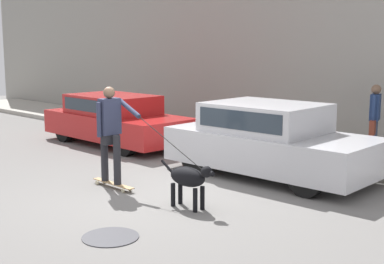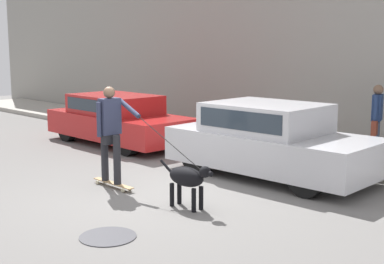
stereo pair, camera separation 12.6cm
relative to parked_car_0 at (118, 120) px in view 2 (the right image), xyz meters
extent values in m
plane|color=slate|center=(4.01, -2.43, -0.60)|extent=(36.00, 36.00, 0.00)
cube|color=gray|center=(4.01, 3.34, 2.32)|extent=(32.00, 0.30, 5.85)
cube|color=#A39E93|center=(4.01, 2.06, -0.53)|extent=(30.00, 2.22, 0.14)
cylinder|color=black|center=(1.31, 0.69, -0.29)|extent=(0.61, 0.21, 0.61)
cylinder|color=black|center=(1.29, -0.73, -0.29)|extent=(0.61, 0.21, 0.61)
cylinder|color=black|center=(-1.20, 0.73, -0.29)|extent=(0.61, 0.21, 0.61)
cylinder|color=black|center=(-1.23, -0.69, -0.29)|extent=(0.61, 0.21, 0.61)
cube|color=#B21E1E|center=(0.04, 0.00, -0.13)|extent=(4.08, 1.73, 0.58)
cube|color=#B21E1E|center=(-0.12, 0.00, 0.39)|extent=(2.19, 1.54, 0.46)
cube|color=#28333D|center=(-0.13, -0.75, 0.41)|extent=(1.90, 0.04, 0.29)
cylinder|color=black|center=(5.89, 0.80, -0.29)|extent=(0.63, 0.21, 0.62)
cylinder|color=black|center=(5.93, -0.75, -0.29)|extent=(0.63, 0.21, 0.62)
cylinder|color=black|center=(3.46, 0.75, -0.29)|extent=(0.63, 0.21, 0.62)
cylinder|color=black|center=(3.49, -0.80, -0.29)|extent=(0.63, 0.21, 0.62)
cube|color=#BCBCC1|center=(4.69, 0.00, -0.09)|extent=(3.96, 1.88, 0.65)
cube|color=#BCBCC1|center=(4.54, 0.00, 0.50)|extent=(2.10, 1.66, 0.53)
cube|color=#28333D|center=(4.56, -0.81, 0.53)|extent=(1.82, 0.05, 0.34)
cylinder|color=black|center=(5.18, -2.42, -0.42)|extent=(0.07, 0.07, 0.36)
cylinder|color=black|center=(5.19, -2.58, -0.42)|extent=(0.07, 0.07, 0.36)
cylinder|color=black|center=(4.73, -2.44, -0.42)|extent=(0.07, 0.07, 0.36)
cylinder|color=black|center=(4.74, -2.60, -0.42)|extent=(0.07, 0.07, 0.36)
ellipsoid|color=black|center=(4.96, -2.51, -0.11)|extent=(0.65, 0.33, 0.30)
sphere|color=black|center=(5.33, -2.49, 0.02)|extent=(0.17, 0.17, 0.17)
cylinder|color=black|center=(5.41, -2.49, 0.01)|extent=(0.10, 0.08, 0.08)
cylinder|color=black|center=(4.54, -2.53, -0.03)|extent=(0.26, 0.05, 0.20)
cylinder|color=beige|center=(3.60, -2.52, -0.56)|extent=(0.07, 0.03, 0.07)
cylinder|color=beige|center=(3.60, -2.67, -0.56)|extent=(0.07, 0.03, 0.07)
cylinder|color=beige|center=(2.86, -2.51, -0.56)|extent=(0.07, 0.03, 0.07)
cylinder|color=beige|center=(2.86, -2.66, -0.56)|extent=(0.07, 0.03, 0.07)
cube|color=#A88456|center=(3.23, -2.59, -0.52)|extent=(1.03, 0.14, 0.02)
cylinder|color=#232328|center=(3.36, -2.59, -0.09)|extent=(0.13, 0.13, 0.85)
cylinder|color=#232328|center=(3.00, -2.59, -0.09)|extent=(0.13, 0.13, 0.85)
cube|color=#232328|center=(3.18, -2.59, 0.25)|extent=(0.16, 0.28, 0.17)
cube|color=#2D334C|center=(3.18, -2.59, 0.64)|extent=(0.19, 0.36, 0.62)
sphere|color=brown|center=(3.18, -2.59, 1.05)|extent=(0.20, 0.20, 0.20)
cylinder|color=#2D334C|center=(3.18, -2.81, 0.61)|extent=(0.08, 0.08, 0.59)
cylinder|color=#2D334C|center=(3.46, -2.38, 0.79)|extent=(0.57, 0.11, 0.30)
cylinder|color=black|center=(4.53, -2.44, 0.33)|extent=(1.61, 0.10, 0.69)
cylinder|color=#3D4760|center=(5.52, 2.44, -0.09)|extent=(0.13, 0.13, 0.75)
cylinder|color=#3D4760|center=(5.48, 2.58, -0.09)|extent=(0.13, 0.13, 0.75)
cube|color=navy|center=(5.50, 2.51, 0.56)|extent=(0.28, 0.40, 0.54)
cylinder|color=navy|center=(5.57, 2.30, 0.57)|extent=(0.08, 0.08, 0.52)
cylinder|color=navy|center=(5.43, 2.72, 0.57)|extent=(0.08, 0.08, 0.52)
sphere|color=brown|center=(5.50, 2.51, 0.93)|extent=(0.20, 0.20, 0.20)
cube|color=brown|center=(5.57, 2.30, 0.16)|extent=(0.19, 0.34, 0.30)
cylinder|color=#38383D|center=(5.13, -4.10, -0.59)|extent=(0.74, 0.74, 0.01)
camera|label=1|loc=(10.44, -8.07, 1.85)|focal=50.00mm
camera|label=2|loc=(10.53, -7.98, 1.85)|focal=50.00mm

